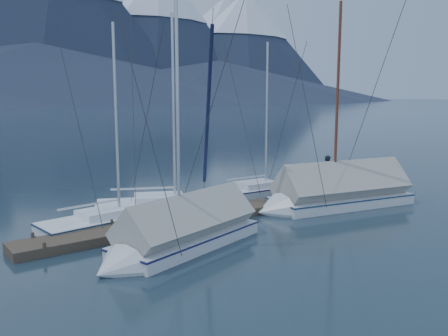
{
  "coord_description": "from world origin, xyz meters",
  "views": [
    {
      "loc": [
        -12.27,
        -14.46,
        5.39
      ],
      "look_at": [
        0.0,
        2.0,
        2.2
      ],
      "focal_mm": 38.0,
      "sensor_mm": 36.0,
      "label": 1
    }
  ],
  "objects": [
    {
      "name": "sailboat_covered_near",
      "position": [
        5.29,
        0.42,
        0.53
      ],
      "size": [
        8.55,
        4.15,
        10.68
      ],
      "color": "silver",
      "rests_on": "ground"
    },
    {
      "name": "sailboat_open_right",
      "position": [
        5.36,
        4.7,
        0.16
      ],
      "size": [
        6.86,
        2.9,
        8.94
      ],
      "color": "silver",
      "rests_on": "ground"
    },
    {
      "name": "sailboat_open_left",
      "position": [
        -3.72,
        3.8,
        0.16
      ],
      "size": [
        7.02,
        2.95,
        9.06
      ],
      "color": "white",
      "rests_on": "ground"
    },
    {
      "name": "mooring_posts",
      "position": [
        -0.5,
        2.0,
        0.35
      ],
      "size": [
        15.12,
        1.52,
        0.35
      ],
      "color": "#382D23",
      "rests_on": "ground"
    },
    {
      "name": "person",
      "position": [
        7.28,
        2.4,
        1.25
      ],
      "size": [
        0.5,
        0.7,
        1.82
      ],
      "primitive_type": "imported",
      "rotation": [
        0.0,
        0.0,
        1.48
      ],
      "color": "black",
      "rests_on": "dock"
    },
    {
      "name": "sailboat_covered_far",
      "position": [
        -4.05,
        -0.67,
        0.48
      ],
      "size": [
        7.26,
        3.87,
        9.77
      ],
      "color": "silver",
      "rests_on": "ground"
    },
    {
      "name": "ground",
      "position": [
        0.0,
        0.0,
        0.0
      ],
      "size": [
        1000.0,
        1000.0,
        0.0
      ],
      "primitive_type": "plane",
      "color": "black",
      "rests_on": "ground"
    },
    {
      "name": "sailboat_open_mid",
      "position": [
        -0.7,
        4.05,
        0.17
      ],
      "size": [
        7.61,
        5.17,
        9.85
      ],
      "color": "white",
      "rests_on": "ground"
    },
    {
      "name": "dock",
      "position": [
        0.0,
        2.0,
        0.11
      ],
      "size": [
        18.0,
        1.5,
        0.54
      ],
      "color": "#382D23",
      "rests_on": "ground"
    }
  ]
}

